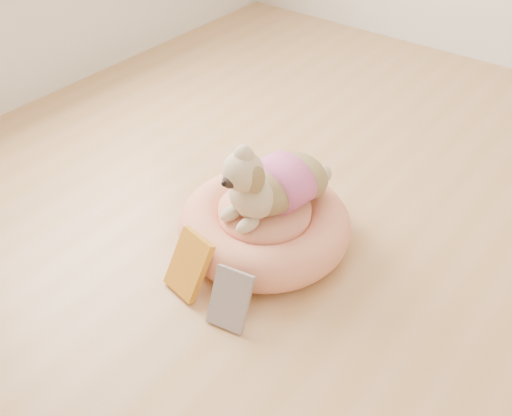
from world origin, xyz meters
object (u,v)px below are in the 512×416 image
Objects in this scene: pet_bed at (265,225)px; book_yellow at (189,265)px; dog at (271,171)px; book_white at (230,299)px.

book_yellow is at bearing -100.54° from pet_bed.
dog reaches higher than book_yellow.
book_white is (0.12, -0.37, -0.22)m from dog.
book_white is at bearing 1.92° from book_yellow.
pet_bed is at bearing 89.17° from book_yellow.
pet_bed is 1.48× the size of dog.
dog reaches higher than pet_bed.
book_yellow is 0.20m from book_white.
book_white is at bearing -69.29° from pet_bed.
pet_bed is 0.24m from dog.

